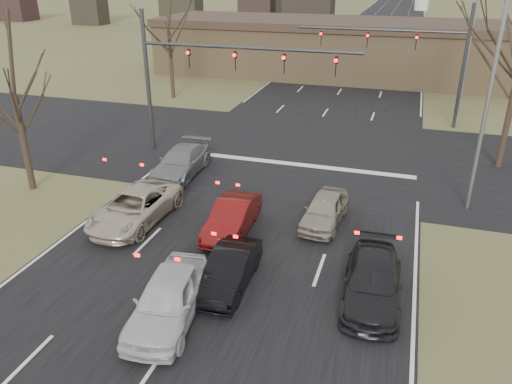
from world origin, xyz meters
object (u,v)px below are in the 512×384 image
at_px(mast_arm_near, 200,67).
at_px(car_grey_ahead, 181,162).
at_px(building, 373,50).
at_px(car_silver_ahead, 324,210).
at_px(streetlight_right_far, 468,35).
at_px(car_black_hatch, 230,270).
at_px(car_charcoal_sedan, 372,282).
at_px(mast_arm_far, 420,50).
at_px(car_red_ahead, 232,217).
at_px(car_white_sedan, 168,299).
at_px(streetlight_right_near, 486,86).
at_px(car_silver_suv, 135,207).

bearing_deg(mast_arm_near, car_grey_ahead, -89.02).
distance_m(building, mast_arm_near, 26.14).
xyz_separation_m(car_grey_ahead, car_silver_ahead, (8.18, -3.24, -0.05)).
distance_m(streetlight_right_far, car_black_hatch, 27.70).
relative_size(building, car_charcoal_sedan, 9.25).
bearing_deg(car_silver_ahead, car_black_hatch, -108.68).
bearing_deg(building, mast_arm_far, -74.42).
height_order(mast_arm_far, car_red_ahead, mast_arm_far).
height_order(mast_arm_near, car_red_ahead, mast_arm_near).
relative_size(car_white_sedan, car_grey_ahead, 0.92).
bearing_deg(car_grey_ahead, mast_arm_far, 47.40).
relative_size(building, streetlight_right_far, 4.24).
xyz_separation_m(mast_arm_near, car_charcoal_sedan, (10.67, -11.15, -4.41)).
distance_m(mast_arm_near, streetlight_right_far, 20.20).
distance_m(streetlight_right_near, streetlight_right_far, 17.01).
bearing_deg(streetlight_right_near, mast_arm_near, 167.95).
height_order(streetlight_right_far, car_silver_ahead, streetlight_right_far).
bearing_deg(mast_arm_far, streetlight_right_near, -78.53).
bearing_deg(streetlight_right_far, car_silver_suv, -121.94).
bearing_deg(car_white_sedan, mast_arm_near, 101.41).
relative_size(streetlight_right_far, car_red_ahead, 2.44).
bearing_deg(mast_arm_far, building, 105.58).
height_order(building, car_black_hatch, building).
distance_m(car_white_sedan, car_silver_ahead, 8.49).
relative_size(building, car_black_hatch, 11.02).
bearing_deg(car_charcoal_sedan, car_silver_suv, 163.31).
xyz_separation_m(mast_arm_far, car_charcoal_sedan, (-0.74, -21.15, -4.35)).
bearing_deg(car_silver_suv, mast_arm_near, 95.36).
relative_size(mast_arm_near, car_grey_ahead, 2.50).
relative_size(streetlight_right_far, car_silver_suv, 1.97).
relative_size(mast_arm_near, car_silver_ahead, 3.16).
bearing_deg(streetlight_right_far, car_charcoal_sedan, -98.77).
xyz_separation_m(car_silver_suv, car_silver_ahead, (7.78, 2.26, -0.05)).
distance_m(car_white_sedan, car_black_hatch, 2.54).
bearing_deg(car_charcoal_sedan, car_white_sedan, -156.41).
bearing_deg(car_silver_suv, car_charcoal_sedan, -11.54).
bearing_deg(car_white_sedan, building, 79.20).
height_order(streetlight_right_near, car_black_hatch, streetlight_right_near).
distance_m(mast_arm_far, car_red_ahead, 19.90).
bearing_deg(car_black_hatch, streetlight_right_near, 45.53).
bearing_deg(car_red_ahead, building, 84.35).
distance_m(building, car_grey_ahead, 29.09).
bearing_deg(mast_arm_far, mast_arm_near, -138.78).
distance_m(car_grey_ahead, car_silver_ahead, 8.79).
bearing_deg(mast_arm_far, car_silver_ahead, -101.01).
height_order(building, car_white_sedan, building).
bearing_deg(streetlight_right_far, car_white_sedan, -109.27).
relative_size(streetlight_right_far, car_silver_ahead, 2.61).
xyz_separation_m(building, streetlight_right_far, (7.32, -11.00, 2.92)).
bearing_deg(mast_arm_far, car_black_hatch, -104.07).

